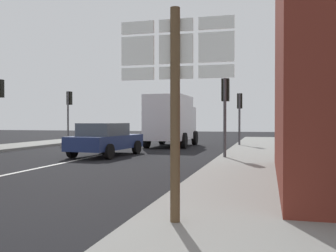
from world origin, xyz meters
name	(u,v)px	position (x,y,z in m)	size (l,w,h in m)	color
ground_plane	(84,159)	(0.00, 10.00, 0.00)	(80.00, 80.00, 0.00)	black
sidewalk_right	(252,168)	(6.88, 8.00, 0.07)	(2.91, 44.00, 0.14)	gray
lane_centre_stripe	(24,171)	(0.00, 6.00, 0.01)	(0.16, 12.00, 0.01)	silver
sedan_far	(106,139)	(0.35, 11.43, 0.76)	(2.28, 4.35, 1.47)	navy
delivery_truck	(171,119)	(1.68, 18.15, 1.65)	(2.49, 5.01, 3.05)	silver
route_sign_post	(175,92)	(6.10, 0.90, 2.00)	(1.66, 0.14, 3.20)	brown
traffic_light_near_right	(225,100)	(5.72, 10.95, 2.41)	(0.30, 0.49, 3.26)	#47474C
traffic_light_far_right	(240,107)	(5.72, 18.84, 2.37)	(0.30, 0.49, 3.20)	#47474C
traffic_light_far_left	(69,105)	(-5.72, 19.09, 2.63)	(0.30, 0.49, 3.55)	#47474C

